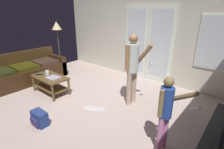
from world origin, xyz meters
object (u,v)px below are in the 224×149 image
at_px(laptop_closed, 53,78).
at_px(tv_remote_black, 39,75).
at_px(leather_couch, 24,72).
at_px(cup_near_edge, 47,73).
at_px(tv_stand, 223,141).
at_px(person_adult, 133,64).
at_px(coffee_table, 50,81).
at_px(person_child, 166,109).
at_px(backpack, 39,118).
at_px(floor_lamp, 57,28).
at_px(loose_keyboard, 95,108).

bearing_deg(laptop_closed, tv_remote_black, -169.55).
xyz_separation_m(leather_couch, cup_near_edge, (1.10, 0.11, 0.21)).
bearing_deg(leather_couch, tv_stand, 6.61).
bearing_deg(person_adult, coffee_table, -155.39).
bearing_deg(person_child, leather_couch, -178.70).
distance_m(coffee_table, backpack, 1.36).
xyz_separation_m(coffee_table, floor_lamp, (-1.55, 1.36, 1.09)).
distance_m(laptop_closed, tv_remote_black, 0.48).
bearing_deg(loose_keyboard, leather_couch, -174.73).
bearing_deg(tv_stand, cup_near_edge, -173.17).
xyz_separation_m(backpack, laptop_closed, (-0.85, 0.88, 0.33)).
bearing_deg(tv_remote_black, tv_stand, -26.45).
bearing_deg(cup_near_edge, person_adult, 22.67).
relative_size(laptop_closed, cup_near_edge, 2.51).
relative_size(leather_couch, tv_remote_black, 13.52).
height_order(person_child, laptop_closed, person_child).
height_order(person_child, floor_lamp, floor_lamp).
distance_m(person_adult, backpack, 2.11).
height_order(leather_couch, person_adult, person_adult).
distance_m(person_child, laptop_closed, 2.87).
xyz_separation_m(person_child, cup_near_edge, (-3.15, 0.02, -0.20)).
bearing_deg(coffee_table, person_adult, 24.61).
distance_m(coffee_table, tv_stand, 3.77).
bearing_deg(loose_keyboard, cup_near_edge, -175.12).
height_order(tv_stand, loose_keyboard, tv_stand).
bearing_deg(laptop_closed, tv_stand, 4.00).
distance_m(floor_lamp, laptop_closed, 2.39).
bearing_deg(person_adult, tv_remote_black, -155.85).
relative_size(person_child, floor_lamp, 0.72).
height_order(tv_stand, person_adult, person_adult).
bearing_deg(person_child, coffee_table, -179.91).
height_order(person_adult, laptop_closed, person_adult).
distance_m(loose_keyboard, tv_remote_black, 1.80).
relative_size(tv_stand, laptop_closed, 4.94).
bearing_deg(person_adult, floor_lamp, 171.81).
bearing_deg(loose_keyboard, tv_remote_black, -171.05).
distance_m(leather_couch, tv_remote_black, 0.94).
relative_size(coffee_table, backpack, 2.84).
relative_size(leather_couch, laptop_closed, 7.52).
xyz_separation_m(tv_stand, laptop_closed, (-3.57, -0.48, 0.24)).
distance_m(floor_lamp, tv_remote_black, 2.16).
bearing_deg(backpack, tv_remote_black, 149.96).
xyz_separation_m(tv_stand, person_adult, (-1.85, 0.38, 0.72)).
bearing_deg(tv_stand, floor_lamp, 170.60).
bearing_deg(person_child, loose_keyboard, 174.74).
xyz_separation_m(floor_lamp, tv_remote_black, (1.25, -1.48, -0.96)).
relative_size(tv_stand, cup_near_edge, 12.40).
bearing_deg(leather_couch, coffee_table, 4.25).
xyz_separation_m(person_adult, tv_remote_black, (-2.19, -0.98, -0.48)).
xyz_separation_m(backpack, loose_keyboard, (0.40, 1.03, -0.12)).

